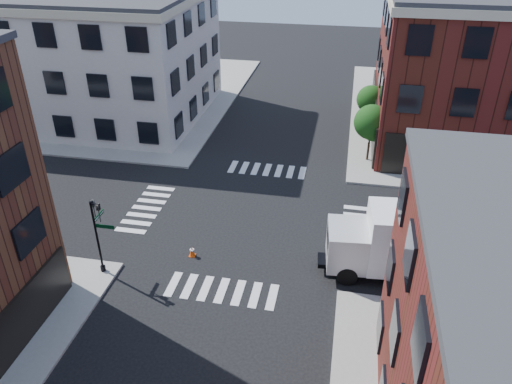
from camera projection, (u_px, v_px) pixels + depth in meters
name	position (u px, v px, depth m)	size (l,w,h in m)	color
ground	(249.00, 219.00, 32.30)	(120.00, 120.00, 0.00)	black
sidewalk_nw	(97.00, 92.00, 53.52)	(30.00, 30.00, 0.15)	gray
building_nw	(83.00, 55.00, 46.22)	(22.00, 16.00, 11.00)	beige
tree_near	(372.00, 124.00, 37.92)	(2.69, 2.69, 4.49)	black
tree_far	(371.00, 101.00, 43.15)	(2.43, 2.43, 4.07)	black
signal_pole	(98.00, 229.00, 26.30)	(1.29, 1.24, 4.60)	black
box_truck	(413.00, 243.00, 26.50)	(9.07, 3.46, 4.03)	white
traffic_cone	(192.00, 251.00, 28.80)	(0.36, 0.36, 0.66)	#EC4C0A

